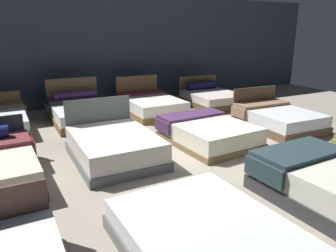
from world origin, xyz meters
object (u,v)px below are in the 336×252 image
(bed_6, at_px, (208,132))
(bed_9, at_px, (81,111))
(bed_11, at_px, (212,98))
(bed_1, at_px, (205,238))
(bed_2, at_px, (333,185))
(bed_5, at_px, (114,146))
(bed_7, at_px, (277,118))
(bed_10, at_px, (150,105))

(bed_6, height_order, bed_9, bed_9)
(bed_9, distance_m, bed_11, 4.24)
(bed_1, xyz_separation_m, bed_9, (0.04, 6.04, 0.07))
(bed_2, bearing_deg, bed_5, 124.31)
(bed_9, bearing_deg, bed_1, -90.88)
(bed_1, distance_m, bed_6, 3.66)
(bed_7, bearing_deg, bed_11, 91.34)
(bed_1, relative_size, bed_7, 1.05)
(bed_1, xyz_separation_m, bed_2, (2.16, 0.04, 0.09))
(bed_1, xyz_separation_m, bed_5, (-0.03, 3.03, 0.07))
(bed_7, distance_m, bed_11, 2.88)
(bed_1, height_order, bed_7, bed_7)
(bed_5, relative_size, bed_6, 0.97)
(bed_6, bearing_deg, bed_11, 50.22)
(bed_10, relative_size, bed_11, 1.09)
(bed_2, height_order, bed_7, bed_7)
(bed_1, height_order, bed_9, bed_9)
(bed_2, bearing_deg, bed_7, 53.78)
(bed_6, bearing_deg, bed_2, -91.84)
(bed_6, distance_m, bed_7, 2.15)
(bed_1, distance_m, bed_11, 7.34)
(bed_5, xyz_separation_m, bed_11, (4.31, 2.93, -0.02))
(bed_5, bearing_deg, bed_6, -0.83)
(bed_2, bearing_deg, bed_11, 68.43)
(bed_7, relative_size, bed_11, 1.01)
(bed_2, relative_size, bed_7, 1.06)
(bed_9, height_order, bed_10, bed_9)
(bed_7, bearing_deg, bed_10, 128.87)
(bed_11, bearing_deg, bed_1, -124.16)
(bed_10, bearing_deg, bed_1, -109.69)
(bed_2, relative_size, bed_6, 1.02)
(bed_1, distance_m, bed_7, 5.25)
(bed_7, relative_size, bed_10, 0.92)
(bed_2, relative_size, bed_10, 0.98)
(bed_5, bearing_deg, bed_7, 0.53)
(bed_9, bearing_deg, bed_6, -56.46)
(bed_9, bearing_deg, bed_7, -35.64)
(bed_7, bearing_deg, bed_6, -175.88)
(bed_1, distance_m, bed_9, 6.04)
(bed_6, bearing_deg, bed_1, -128.05)
(bed_5, bearing_deg, bed_10, 54.37)
(bed_6, bearing_deg, bed_5, 176.06)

